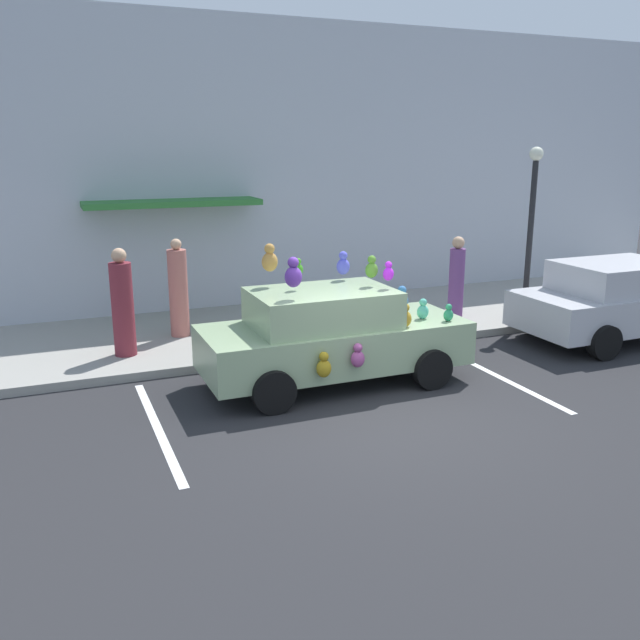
{
  "coord_description": "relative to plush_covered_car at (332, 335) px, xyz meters",
  "views": [
    {
      "loc": [
        -4.25,
        -7.63,
        3.72
      ],
      "look_at": [
        -0.11,
        2.33,
        0.9
      ],
      "focal_mm": 37.73,
      "sensor_mm": 36.0,
      "label": 1
    }
  ],
  "objects": [
    {
      "name": "parked_sedan_behind",
      "position": [
        6.24,
        0.17,
        -0.01
      ],
      "size": [
        4.33,
        2.04,
        1.54
      ],
      "color": "#B7B7BC",
      "rests_on": "ground"
    },
    {
      "name": "teddy_bear_on_sidewalk",
      "position": [
        -0.21,
        1.7,
        -0.39
      ],
      "size": [
        0.29,
        0.24,
        0.56
      ],
      "color": "brown",
      "rests_on": "sidewalk"
    },
    {
      "name": "parking_stripe_front",
      "position": [
        2.67,
        -0.73,
        -0.8
      ],
      "size": [
        0.12,
        3.6,
        0.01
      ],
      "primitive_type": "cube",
      "color": "silver",
      "rests_on": "ground"
    },
    {
      "name": "sidewalk",
      "position": [
        0.15,
        3.27,
        -0.73
      ],
      "size": [
        24.0,
        4.0,
        0.15
      ],
      "primitive_type": "cube",
      "color": "gray",
      "rests_on": "ground"
    },
    {
      "name": "plush_covered_car",
      "position": [
        0.0,
        0.0,
        0.0
      ],
      "size": [
        4.21,
        1.94,
        2.23
      ],
      "color": "#90A97E",
      "rests_on": "ground"
    },
    {
      "name": "pedestrian_near_shopfront",
      "position": [
        3.85,
        2.3,
        0.17
      ],
      "size": [
        0.32,
        0.32,
        1.74
      ],
      "color": "#6F407D",
      "rests_on": "sidewalk"
    },
    {
      "name": "pedestrian_walking_past",
      "position": [
        -2.92,
        2.34,
        0.22
      ],
      "size": [
        0.38,
        0.38,
        1.88
      ],
      "color": "maroon",
      "rests_on": "sidewalk"
    },
    {
      "name": "storefront_building",
      "position": [
        0.13,
        5.42,
        2.39
      ],
      "size": [
        24.0,
        1.25,
        6.4
      ],
      "color": "#B2B7C1",
      "rests_on": "ground"
    },
    {
      "name": "pedestrian_by_lamp",
      "position": [
        -1.79,
        3.21,
        0.22
      ],
      "size": [
        0.36,
        0.36,
        1.87
      ],
      "color": "#AE645B",
      "rests_on": "sidewalk"
    },
    {
      "name": "street_lamp_post",
      "position": [
        5.23,
        1.77,
        1.54
      ],
      "size": [
        0.28,
        0.28,
        3.53
      ],
      "color": "black",
      "rests_on": "sidewalk"
    },
    {
      "name": "ground_plane",
      "position": [
        0.15,
        -1.73,
        -0.8
      ],
      "size": [
        60.0,
        60.0,
        0.0
      ],
      "primitive_type": "plane",
      "color": "#262628"
    },
    {
      "name": "parking_stripe_rear",
      "position": [
        -2.89,
        -0.73,
        -0.8
      ],
      "size": [
        0.12,
        3.6,
        0.01
      ],
      "primitive_type": "cube",
      "color": "silver",
      "rests_on": "ground"
    }
  ]
}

